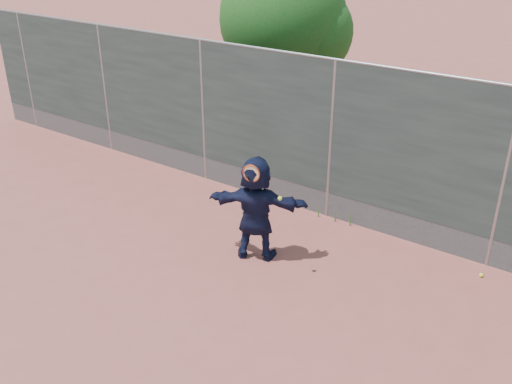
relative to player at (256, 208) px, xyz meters
The scene contains 7 objects.
ground 1.81m from the player, 79.54° to the right, with size 80.00×80.00×0.00m, color #9E4C42.
player is the anchor object (origin of this frame).
ball_ground 3.76m from the player, 24.91° to the left, with size 0.07×0.07×0.07m, color #E3F436.
fence 2.09m from the player, 81.68° to the left, with size 20.00×0.06×3.03m.
swing_action 0.71m from the player, 62.82° to the right, with size 0.75×0.17×0.51m.
tree_left 5.98m from the player, 117.11° to the left, with size 3.15×3.00×4.53m.
weed_clump 2.07m from the player, 72.47° to the left, with size 0.68×0.07×0.30m.
Camera 1 is at (4.45, -5.19, 5.21)m, focal length 40.00 mm.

